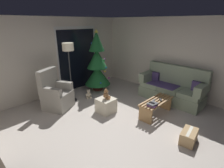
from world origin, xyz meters
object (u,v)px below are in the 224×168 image
at_px(remote_black, 161,100).
at_px(ottoman, 106,105).
at_px(cell_phone, 152,103).
at_px(cardboard_box_taped_mid_floor, 189,136).
at_px(book_stack, 152,104).
at_px(christmas_tree, 97,65).
at_px(remote_graphite, 154,101).
at_px(teddy_bear_cream_by_tree, 89,94).
at_px(couch, 172,88).
at_px(coffee_table, 156,105).
at_px(floor_lamp, 68,53).
at_px(teddy_bear_chestnut, 106,95).
at_px(armchair, 56,95).

relative_size(remote_black, ottoman, 0.35).
distance_m(cell_phone, cardboard_box_taped_mid_floor, 1.08).
bearing_deg(book_stack, christmas_tree, 79.43).
distance_m(remote_graphite, cardboard_box_taped_mid_floor, 1.22).
height_order(christmas_tree, teddy_bear_cream_by_tree, christmas_tree).
xyz_separation_m(couch, cell_phone, (-1.49, -0.20, 0.09)).
xyz_separation_m(remote_black, book_stack, (-0.42, -0.02, 0.02)).
bearing_deg(remote_black, book_stack, 49.97).
xyz_separation_m(cell_phone, cardboard_box_taped_mid_floor, (-0.16, -1.00, -0.37)).
distance_m(remote_graphite, ottoman, 1.28).
relative_size(coffee_table, christmas_tree, 0.52).
distance_m(remote_graphite, cell_phone, 0.28).
distance_m(floor_lamp, teddy_bear_chestnut, 1.65).
bearing_deg(teddy_bear_chestnut, floor_lamp, 100.82).
distance_m(armchair, teddy_bear_cream_by_tree, 1.11).
distance_m(christmas_tree, ottoman, 1.84).
height_order(remote_black, floor_lamp, floor_lamp).
xyz_separation_m(couch, remote_graphite, (-1.24, -0.10, 0.03)).
height_order(remote_black, cell_phone, cell_phone).
bearing_deg(christmas_tree, cell_phone, -100.54).
bearing_deg(ottoman, coffee_table, -53.13).
bearing_deg(remote_black, remote_graphite, 16.09).
bearing_deg(ottoman, cardboard_box_taped_mid_floor, -81.70).
xyz_separation_m(coffee_table, floor_lamp, (-1.04, 2.35, 1.23)).
relative_size(remote_graphite, cardboard_box_taped_mid_floor, 0.31).
bearing_deg(armchair, teddy_bear_chestnut, -55.69).
relative_size(couch, cardboard_box_taped_mid_floor, 3.89).
bearing_deg(armchair, christmas_tree, 6.86).
xyz_separation_m(coffee_table, cell_phone, (-0.33, -0.06, 0.22)).
bearing_deg(cardboard_box_taped_mid_floor, coffee_table, 65.32).
bearing_deg(ottoman, book_stack, -68.02).
relative_size(teddy_bear_chestnut, teddy_bear_cream_by_tree, 1.00).
height_order(book_stack, teddy_bear_cream_by_tree, book_stack).
distance_m(remote_black, floor_lamp, 2.87).
relative_size(remote_graphite, teddy_bear_cream_by_tree, 0.55).
relative_size(couch, ottoman, 4.44).
xyz_separation_m(cell_phone, armchair, (-1.28, 2.32, -0.09)).
bearing_deg(teddy_bear_chestnut, cell_phone, -67.58).
height_order(teddy_bear_chestnut, teddy_bear_cream_by_tree, teddy_bear_chestnut).
bearing_deg(floor_lamp, remote_graphite, -67.47).
distance_m(coffee_table, ottoman, 1.34).
xyz_separation_m(book_stack, christmas_tree, (0.48, 2.55, 0.48)).
distance_m(remote_graphite, teddy_bear_chestnut, 1.25).
bearing_deg(couch, teddy_bear_cream_by_tree, 130.31).
relative_size(book_stack, ottoman, 0.57).
height_order(coffee_table, cell_phone, cell_phone).
bearing_deg(teddy_bear_chestnut, armchair, 124.31).
bearing_deg(remote_black, cell_phone, 47.34).
distance_m(christmas_tree, armchair, 1.85).
relative_size(remote_graphite, christmas_tree, 0.07).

